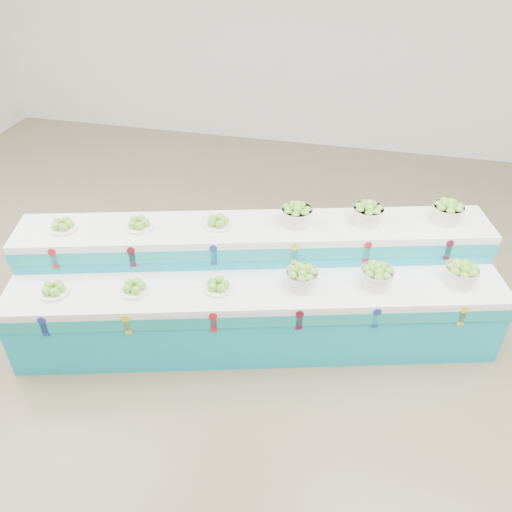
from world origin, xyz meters
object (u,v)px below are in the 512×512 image
at_px(basket_lower_left, 302,278).
at_px(display_stand, 256,287).
at_px(plate_upper_mid, 139,223).
at_px(basket_upper_right, 448,212).

bearing_deg(basket_lower_left, display_stand, 159.76).
relative_size(plate_upper_mid, basket_upper_right, 0.89).
height_order(basket_lower_left, basket_upper_right, basket_upper_right).
bearing_deg(plate_upper_mid, display_stand, 0.73).
xyz_separation_m(basket_lower_left, basket_upper_right, (1.20, 0.89, 0.30)).
relative_size(display_stand, basket_lower_left, 15.41).
distance_m(basket_lower_left, plate_upper_mid, 1.56).
distance_m(plate_upper_mid, basket_upper_right, 2.82).
height_order(display_stand, basket_upper_right, basket_upper_right).
bearing_deg(display_stand, basket_upper_right, 8.74).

